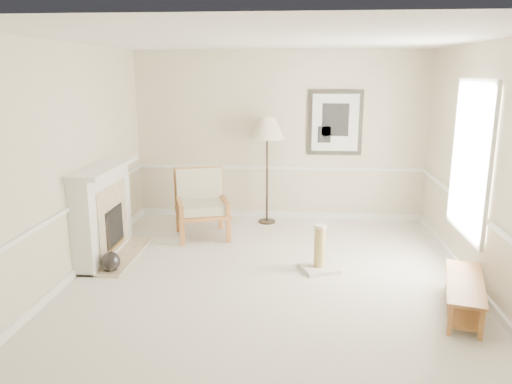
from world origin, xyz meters
TOP-DOWN VIEW (x-y plane):
  - ground at (0.00, 0.00)m, footprint 5.50×5.50m
  - room at (0.14, 0.08)m, footprint 5.04×5.54m
  - fireplace at (-2.34, 0.60)m, footprint 0.64×1.64m
  - floor_vase at (-2.07, 0.05)m, footprint 0.25×0.25m
  - armchair at (-1.18, 1.66)m, footprint 1.01×1.05m
  - floor_lamp at (-0.18, 2.40)m, footprint 0.59×0.59m
  - bench at (2.15, -0.71)m, footprint 0.69×1.31m
  - scratching_post at (0.64, 0.34)m, footprint 0.57×0.57m

SIDE VIEW (x-z plane):
  - ground at x=0.00m, z-range 0.00..0.00m
  - floor_vase at x=-2.07m, z-range -0.23..0.50m
  - scratching_post at x=0.64m, z-range -0.12..0.51m
  - bench at x=2.15m, z-range 0.06..0.42m
  - armchair at x=-1.18m, z-range 0.04..1.09m
  - fireplace at x=-2.34m, z-range -0.01..1.30m
  - floor_lamp at x=-0.18m, z-range 0.68..2.49m
  - room at x=0.14m, z-range 0.41..3.33m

